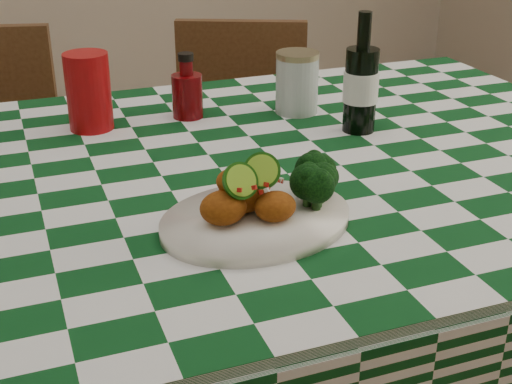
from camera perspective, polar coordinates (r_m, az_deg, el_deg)
name	(u,v)px	position (r m, az deg, el deg)	size (l,w,h in m)	color
dining_table	(223,350)	(1.45, -2.63, -12.48)	(1.66, 1.06, 0.79)	#0B3E17
plate	(256,220)	(1.05, 0.00, -2.28)	(0.29, 0.23, 0.02)	white
fried_chicken_pile	(252,190)	(1.02, -0.30, 0.15)	(0.13, 0.09, 0.08)	#90440D
broccoli_side	(313,182)	(1.07, 4.61, 0.82)	(0.09, 0.09, 0.07)	black
red_tumbler	(89,92)	(1.45, -13.24, 7.83)	(0.09, 0.09, 0.15)	#9B080B
ketchup_bottle	(187,86)	(1.49, -5.55, 8.47)	(0.06, 0.06, 0.14)	#5A0407
mason_jar	(297,83)	(1.51, 3.30, 8.73)	(0.09, 0.09, 0.13)	#B2BCBA
beer_bottle	(362,73)	(1.40, 8.45, 9.40)	(0.07, 0.07, 0.23)	black
wooden_chair_right	(238,178)	(2.10, -1.44, 1.13)	(0.39, 0.41, 0.85)	#472814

